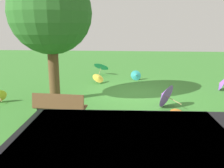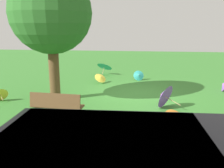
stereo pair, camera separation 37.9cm
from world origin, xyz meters
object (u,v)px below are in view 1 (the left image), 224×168
Objects in this scene: park_bench at (60,107)px; parasol_orange_0 at (181,119)px; parasol_teal_1 at (101,66)px; parasol_teal_2 at (136,75)px; shade_tree at (51,13)px; parasol_purple_1 at (221,84)px; parasol_purple_0 at (164,95)px; parasol_yellow_1 at (98,78)px.

park_bench is 3.57m from parasol_orange_0.
parasol_orange_0 is at bearing 111.72° from parasol_teal_1.
parasol_orange_0 is 1.51× the size of parasol_teal_2.
shade_tree is at bearing -31.92° from parasol_orange_0.
shade_tree is 8.03m from parasol_purple_1.
park_bench reaches higher than parasol_orange_0.
parasol_yellow_1 is at bearing -50.54° from parasol_purple_0.
parasol_orange_0 is 0.94× the size of parasol_purple_0.
parasol_orange_0 reaches higher than parasol_purple_1.
park_bench is at bearing 85.42° from parasol_yellow_1.
parasol_teal_2 is (1.15, -6.79, -0.14)m from parasol_orange_0.
parasol_teal_1 is at bearing -28.14° from parasol_purple_1.
parasol_orange_0 reaches higher than parasol_teal_2.
parasol_purple_0 is (-4.20, 0.44, -2.88)m from shade_tree.
parasol_orange_0 is at bearing 61.31° from parasol_purple_1.
parasol_orange_0 reaches higher than parasol_yellow_1.
shade_tree is 7.23× the size of parasol_purple_1.
parasol_teal_1 reaches higher than parasol_orange_0.
parasol_purple_0 reaches higher than parasol_teal_2.
parasol_purple_0 is at bearing 173.95° from shade_tree.
parasol_teal_1 is 1.85× the size of parasol_teal_2.
parasol_teal_2 is at bearing -77.87° from parasol_purple_0.
parasol_yellow_1 is (2.92, -3.55, -0.15)m from parasol_purple_0.
parasol_teal_1 reaches higher than parasol_yellow_1.
shade_tree is 5.11m from parasol_purple_0.
parasol_purple_1 reaches higher than parasol_teal_2.
shade_tree is 4.18× the size of parasol_teal_1.
park_bench is at bearing 69.09° from parasol_teal_2.
parasol_purple_1 is at bearing 171.53° from parasol_yellow_1.
parasol_orange_0 is (-3.52, 0.59, -0.04)m from park_bench.
shade_tree reaches higher than parasol_purple_0.
parasol_purple_1 is 4.28m from parasol_teal_2.
parasol_yellow_1 is 5.88m from parasol_purple_1.
parasol_purple_1 reaches higher than parasol_yellow_1.
shade_tree reaches higher than parasol_teal_1.
parasol_orange_0 is 6.89m from parasol_teal_2.
parasol_teal_1 is at bearing -62.43° from parasol_purple_0.
park_bench is at bearing -9.46° from parasol_orange_0.
parasol_yellow_1 is at bearing -8.47° from parasol_purple_1.
shade_tree reaches higher than parasol_purple_1.
shade_tree reaches higher than parasol_teal_2.
parasol_orange_0 is 1.18× the size of parasol_yellow_1.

